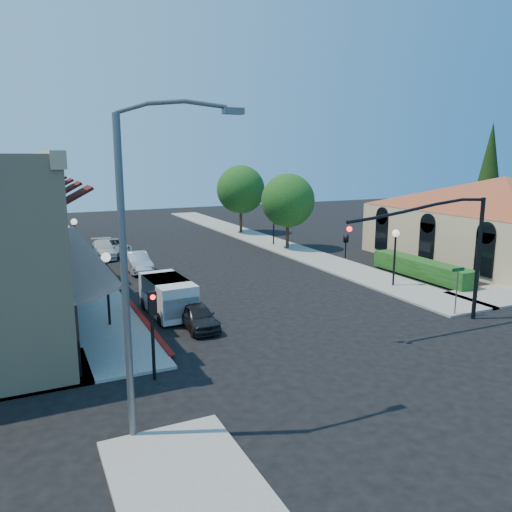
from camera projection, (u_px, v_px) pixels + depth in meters
name	position (u px, v px, depth m)	size (l,w,h in m)	color
ground	(360.00, 357.00, 20.06)	(120.00, 120.00, 0.00)	black
sidewalk_left	(67.00, 255.00, 40.28)	(3.50, 50.00, 0.12)	gray
sidewalk_right	(261.00, 240.00, 47.64)	(3.50, 50.00, 0.12)	gray
curb_red_strip	(144.00, 322.00, 24.24)	(0.25, 10.00, 0.06)	maroon
mission_building	(502.00, 211.00, 38.75)	(30.12, 30.12, 6.40)	tan
hedge	(421.00, 278.00, 32.95)	(1.40, 8.00, 1.10)	#163F12
conifer_far	(489.00, 173.00, 46.52)	(3.20, 3.20, 11.00)	#341E14
street_tree_a	(288.00, 201.00, 42.41)	(4.56, 4.56, 6.48)	#341E14
street_tree_b	(241.00, 189.00, 51.20)	(4.94, 4.94, 7.02)	#341E14
signal_mast_arm	(447.00, 241.00, 23.04)	(8.01, 0.39, 6.00)	black
secondary_signal	(153.00, 319.00, 17.48)	(0.28, 0.42, 3.32)	black
cobra_streetlight	(137.00, 257.00, 13.40)	(3.60, 0.25, 9.31)	#595B5E
street_name_sign	(457.00, 283.00, 24.82)	(0.80, 0.06, 2.50)	#595B5E
lamppost_left_near	(107.00, 270.00, 23.03)	(0.44, 0.44, 3.57)	black
lamppost_left_far	(75.00, 230.00, 35.43)	(0.44, 0.44, 3.57)	black
lamppost_right_near	(395.00, 243.00, 30.18)	(0.44, 0.44, 3.57)	black
lamppost_right_far	(274.00, 215.00, 44.35)	(0.44, 0.44, 3.57)	black
white_van	(168.00, 294.00, 25.11)	(2.01, 4.29, 1.87)	silver
parked_car_a	(198.00, 316.00, 23.29)	(1.37, 3.41, 1.16)	black
parked_car_b	(137.00, 262.00, 34.73)	(1.42, 4.07, 1.34)	#B8BBBD
parked_car_c	(103.00, 249.00, 39.46)	(1.86, 4.58, 1.33)	beige
parked_car_d	(114.00, 247.00, 40.77)	(2.13, 4.61, 1.28)	gray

